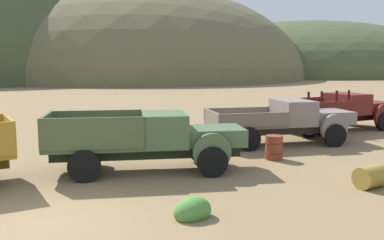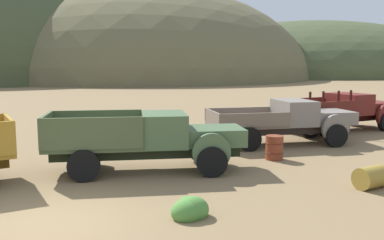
% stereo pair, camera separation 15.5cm
% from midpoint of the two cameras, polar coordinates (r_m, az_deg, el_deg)
% --- Properties ---
extents(ground_plane, '(300.00, 300.00, 0.00)m').
position_cam_midpoint_polar(ground_plane, '(10.33, -19.08, -12.79)').
color(ground_plane, olive).
extents(hill_far_right, '(72.77, 78.75, 39.01)m').
position_cam_midpoint_polar(hill_far_right, '(97.51, -8.05, 5.58)').
color(hill_far_right, brown).
rests_on(hill_far_right, ground).
extents(hill_distant, '(86.05, 65.37, 27.48)m').
position_cam_midpoint_polar(hill_distant, '(119.28, 15.46, 5.76)').
color(hill_distant, '#424C2D').
rests_on(hill_distant, ground).
extents(truck_weathered_green, '(6.56, 3.54, 1.91)m').
position_cam_midpoint_polar(truck_weathered_green, '(14.10, -4.65, -2.63)').
color(truck_weathered_green, '#232B1B').
rests_on(truck_weathered_green, ground).
extents(truck_primer_gray, '(6.50, 3.32, 1.89)m').
position_cam_midpoint_polar(truck_primer_gray, '(19.21, 12.62, -0.08)').
color(truck_primer_gray, '#3D322D').
rests_on(truck_primer_gray, ground).
extents(truck_oxblood, '(6.67, 2.82, 2.16)m').
position_cam_midpoint_polar(truck_oxblood, '(23.84, 19.25, 1.19)').
color(truck_oxblood, black).
rests_on(truck_oxblood, ground).
extents(oil_drum_spare, '(0.99, 0.75, 0.63)m').
position_cam_midpoint_polar(oil_drum_spare, '(13.29, 22.16, -6.92)').
color(oil_drum_spare, olive).
rests_on(oil_drum_spare, ground).
extents(oil_drum_foreground, '(0.68, 0.68, 0.88)m').
position_cam_midpoint_polar(oil_drum_foreground, '(16.05, 10.44, -3.56)').
color(oil_drum_foreground, brown).
rests_on(oil_drum_foreground, ground).
extents(bush_lone_scrub, '(0.73, 0.87, 0.75)m').
position_cam_midpoint_polar(bush_lone_scrub, '(20.76, -4.63, -1.60)').
color(bush_lone_scrub, '#3D702D').
rests_on(bush_lone_scrub, ground).
extents(bush_front_right, '(0.92, 0.81, 0.61)m').
position_cam_midpoint_polar(bush_front_right, '(10.16, -0.49, -11.74)').
color(bush_front_right, '#4C8438').
rests_on(bush_front_right, ground).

